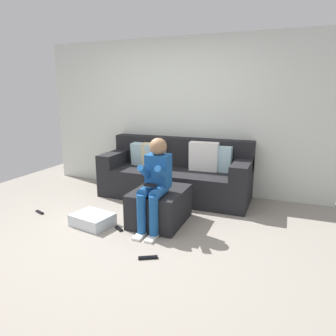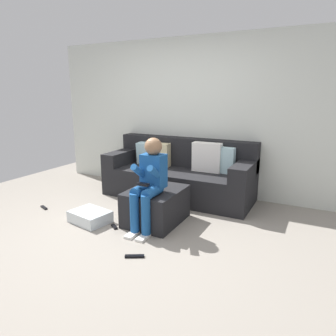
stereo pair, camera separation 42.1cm
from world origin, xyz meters
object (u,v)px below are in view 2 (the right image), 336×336
remote_by_storage_bin (114,227)px  ottoman (156,206)px  remote_under_side_table (44,208)px  person_seated (149,180)px  storage_bin (90,217)px  remote_near_ottoman (134,256)px  couch_sectional (180,174)px

remote_by_storage_bin → ottoman: bearing=80.9°
remote_under_side_table → ottoman: bearing=31.6°
person_seated → remote_by_storage_bin: 0.76m
ottoman → storage_bin: (-0.75, -0.40, -0.14)m
remote_by_storage_bin → remote_under_side_table: 1.31m
remote_near_ottoman → remote_under_side_table: size_ratio=1.17×
person_seated → remote_by_storage_bin: (-0.40, -0.19, -0.61)m
person_seated → remote_near_ottoman: person_seated is taller
storage_bin → remote_near_ottoman: storage_bin is taller
ottoman → person_seated: bearing=-82.7°
couch_sectional → remote_by_storage_bin: bearing=-98.5°
storage_bin → person_seated: bearing=14.1°
person_seated → remote_under_side_table: 1.82m
ottoman → remote_under_side_table: (-1.68, -0.33, -0.21)m
couch_sectional → remote_under_side_table: (-1.52, -1.39, -0.35)m
person_seated → remote_near_ottoman: 0.94m
storage_bin → remote_by_storage_bin: size_ratio=3.29×
couch_sectional → storage_bin: (-0.59, -1.46, -0.29)m
storage_bin → remote_by_storage_bin: (0.38, 0.01, -0.06)m
person_seated → remote_by_storage_bin: bearing=-154.8°
couch_sectional → remote_under_side_table: couch_sectional is taller
couch_sectional → person_seated: person_seated is taller
remote_by_storage_bin → remote_near_ottoman: bearing=-3.7°
couch_sectional → remote_by_storage_bin: size_ratio=15.84×
ottoman → remote_under_side_table: bearing=-168.9°
couch_sectional → storage_bin: 1.61m
remote_under_side_table → couch_sectional: bearing=63.1°
couch_sectional → storage_bin: size_ratio=4.82×
remote_under_side_table → person_seated: bearing=24.7°
couch_sectional → remote_by_storage_bin: (-0.22, -1.46, -0.35)m
person_seated → remote_by_storage_bin: size_ratio=7.56×
remote_by_storage_bin → storage_bin: bearing=-144.5°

